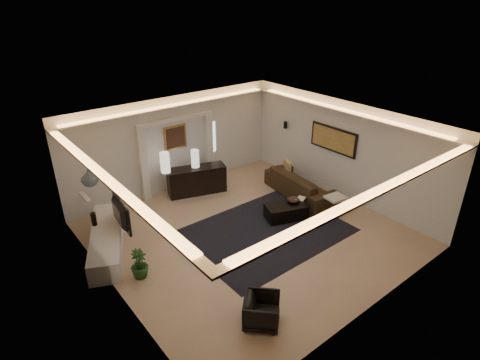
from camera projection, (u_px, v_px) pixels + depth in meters
floor at (249, 234)px, 10.14m from camera, size 7.00×7.00×0.00m
ceiling at (250, 126)px, 8.88m from camera, size 7.00×7.00×0.00m
wall_back at (175, 143)px, 11.97m from camera, size 7.00×0.00×7.00m
wall_front at (375, 251)px, 7.05m from camera, size 7.00×0.00×7.00m
wall_left at (109, 234)px, 7.54m from camera, size 0.00×7.00×7.00m
wall_right at (341, 150)px, 11.48m from camera, size 0.00×7.00×7.00m
cove_soffit at (250, 137)px, 9.00m from camera, size 7.00×7.00×0.04m
daylight_slit at (212, 137)px, 12.76m from camera, size 0.25×0.03×1.00m
area_rug at (265, 232)px, 10.22m from camera, size 4.00×3.00×0.01m
pilaster_left at (143, 165)px, 11.40m from camera, size 0.22×0.20×2.20m
pilaster_right at (209, 147)px, 12.70m from camera, size 0.22×0.20×2.20m
alcove_header at (175, 119)px, 11.55m from camera, size 2.52×0.20×0.12m
painting_frame at (175, 137)px, 11.86m from camera, size 0.74×0.04×0.74m
painting_canvas at (176, 138)px, 11.84m from camera, size 0.62×0.02×0.62m
art_panel_frame at (333, 139)px, 11.56m from camera, size 0.04×1.64×0.74m
art_panel_gold at (333, 140)px, 11.55m from camera, size 0.02×1.50×0.62m
wall_sconce at (285, 125)px, 12.86m from camera, size 0.12×0.12×0.22m
wall_niche at (85, 197)px, 8.47m from camera, size 0.10×0.55×0.04m
console at (197, 181)px, 12.04m from camera, size 1.83×1.06×0.87m
lamp_left at (165, 164)px, 11.44m from camera, size 0.32×0.32×0.61m
lamp_right at (195, 159)px, 11.80m from camera, size 0.30×0.30×0.54m
media_ledge at (107, 240)px, 9.49m from camera, size 1.76×2.78×0.51m
tv at (117, 215)px, 9.42m from camera, size 1.22×0.31×0.70m
figurine at (94, 219)px, 9.56m from camera, size 0.15×0.15×0.34m
ginger_jar at (89, 177)px, 8.83m from camera, size 0.50×0.50×0.39m
plant at (139, 264)px, 8.48m from camera, size 0.52×0.52×0.68m
sofa at (301, 184)px, 11.90m from camera, size 2.56×1.25×0.72m
throw_blanket at (336, 198)px, 10.75m from camera, size 0.58×0.50×0.06m
throw_pillow at (287, 167)px, 12.59m from camera, size 0.28×0.42×0.40m
coffee_table at (286, 212)px, 10.75m from camera, size 1.24×0.95×0.41m
bowl at (293, 200)px, 10.81m from camera, size 0.36×0.36×0.08m
magazine at (301, 199)px, 10.95m from camera, size 0.34×0.30×0.03m
armchair at (262, 311)px, 7.29m from camera, size 0.93×0.93×0.61m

